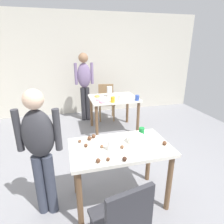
# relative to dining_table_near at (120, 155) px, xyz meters

# --- Properties ---
(ground_plane) EXTENTS (6.40, 6.40, 0.00)m
(ground_plane) POSITION_rel_dining_table_near_xyz_m (-0.01, 0.20, -0.63)
(ground_plane) COLOR gray
(wall_back) EXTENTS (6.40, 0.10, 2.60)m
(wall_back) POSITION_rel_dining_table_near_xyz_m (-0.01, 3.40, 0.67)
(wall_back) COLOR beige
(wall_back) RESTS_ON ground_plane
(dining_table_near) EXTENTS (1.10, 0.65, 0.75)m
(dining_table_near) POSITION_rel_dining_table_near_xyz_m (0.00, 0.00, 0.00)
(dining_table_near) COLOR silver
(dining_table_near) RESTS_ON ground_plane
(dining_table_far) EXTENTS (0.99, 0.80, 0.75)m
(dining_table_far) POSITION_rel_dining_table_near_xyz_m (0.47, 1.99, 0.01)
(dining_table_far) COLOR silver
(dining_table_far) RESTS_ON ground_plane
(chair_near_table) EXTENTS (0.47, 0.47, 0.87)m
(chair_near_table) POSITION_rel_dining_table_near_xyz_m (-0.19, -0.70, -0.13)
(chair_near_table) COLOR #2D2D33
(chair_near_table) RESTS_ON ground_plane
(chair_far_table) EXTENTS (0.46, 0.46, 0.87)m
(chair_far_table) POSITION_rel_dining_table_near_xyz_m (0.48, 2.75, -0.13)
(chair_far_table) COLOR olive
(chair_far_table) RESTS_ON ground_plane
(person_girl_near) EXTENTS (0.45, 0.26, 1.43)m
(person_girl_near) POSITION_rel_dining_table_near_xyz_m (-0.83, 0.06, 0.22)
(person_girl_near) COLOR #383D4C
(person_girl_near) RESTS_ON ground_plane
(person_adult_far) EXTENTS (0.45, 0.22, 1.64)m
(person_adult_far) POSITION_rel_dining_table_near_xyz_m (-0.05, 2.76, 0.36)
(person_adult_far) COLOR #28282D
(person_adult_far) RESTS_ON ground_plane
(mixing_bowl) EXTENTS (0.20, 0.20, 0.08)m
(mixing_bowl) POSITION_rel_dining_table_near_xyz_m (0.20, 0.04, 0.16)
(mixing_bowl) COLOR white
(mixing_bowl) RESTS_ON dining_table_near
(soda_can) EXTENTS (0.07, 0.07, 0.12)m
(soda_can) POSITION_rel_dining_table_near_xyz_m (0.31, 0.14, 0.18)
(soda_can) COLOR #198438
(soda_can) RESTS_ON dining_table_near
(fork_near) EXTENTS (0.17, 0.02, 0.01)m
(fork_near) POSITION_rel_dining_table_near_xyz_m (0.43, 0.07, 0.12)
(fork_near) COLOR silver
(fork_near) RESTS_ON dining_table_near
(cup_near_0) EXTENTS (0.08, 0.08, 0.11)m
(cup_near_0) POSITION_rel_dining_table_near_xyz_m (-0.12, -0.06, 0.18)
(cup_near_0) COLOR white
(cup_near_0) RESTS_ON dining_table_near
(cake_ball_0) EXTENTS (0.05, 0.05, 0.05)m
(cake_ball_0) POSITION_rel_dining_table_near_xyz_m (0.48, -0.11, 0.14)
(cake_ball_0) COLOR brown
(cake_ball_0) RESTS_ON dining_table_near
(cake_ball_1) EXTENTS (0.05, 0.05, 0.05)m
(cake_ball_1) POSITION_rel_dining_table_near_xyz_m (-0.04, -0.28, 0.14)
(cake_ball_1) COLOR #3D2319
(cake_ball_1) RESTS_ON dining_table_near
(cake_ball_2) EXTENTS (0.04, 0.04, 0.04)m
(cake_ball_2) POSITION_rel_dining_table_near_xyz_m (0.00, -0.06, 0.14)
(cake_ball_2) COLOR brown
(cake_ball_2) RESTS_ON dining_table_near
(cake_ball_3) EXTENTS (0.05, 0.05, 0.05)m
(cake_ball_3) POSITION_rel_dining_table_near_xyz_m (-0.31, 0.22, 0.14)
(cake_ball_3) COLOR brown
(cake_ball_3) RESTS_ON dining_table_near
(cake_ball_4) EXTENTS (0.04, 0.04, 0.04)m
(cake_ball_4) POSITION_rel_dining_table_near_xyz_m (-0.42, 0.19, 0.14)
(cake_ball_4) COLOR brown
(cake_ball_4) RESTS_ON dining_table_near
(cake_ball_5) EXTENTS (0.04, 0.04, 0.04)m
(cake_ball_5) POSITION_rel_dining_table_near_xyz_m (-0.20, -0.24, 0.14)
(cake_ball_5) COLOR brown
(cake_ball_5) RESTS_ON dining_table_near
(cake_ball_6) EXTENTS (0.04, 0.04, 0.04)m
(cake_ball_6) POSITION_rel_dining_table_near_xyz_m (-0.37, 0.07, 0.14)
(cake_ball_6) COLOR brown
(cake_ball_6) RESTS_ON dining_table_near
(cake_ball_7) EXTENTS (0.04, 0.04, 0.04)m
(cake_ball_7) POSITION_rel_dining_table_near_xyz_m (-0.21, 0.01, 0.14)
(cake_ball_7) COLOR brown
(cake_ball_7) RESTS_ON dining_table_near
(cake_ball_8) EXTENTS (0.04, 0.04, 0.04)m
(cake_ball_8) POSITION_rel_dining_table_near_xyz_m (-0.29, -0.25, 0.14)
(cake_ball_8) COLOR brown
(cake_ball_8) RESTS_ON dining_table_near
(cake_ball_9) EXTENTS (0.05, 0.05, 0.05)m
(cake_ball_9) POSITION_rel_dining_table_near_xyz_m (-0.25, 0.26, 0.14)
(cake_ball_9) COLOR brown
(cake_ball_9) RESTS_ON dining_table_near
(pitcher_far) EXTENTS (0.11, 0.11, 0.21)m
(pitcher_far) POSITION_rel_dining_table_near_xyz_m (0.40, 2.10, 0.23)
(pitcher_far) COLOR white
(pitcher_far) RESTS_ON dining_table_far
(cup_far_0) EXTENTS (0.08, 0.08, 0.11)m
(cup_far_0) POSITION_rel_dining_table_near_xyz_m (0.86, 1.65, 0.17)
(cup_far_0) COLOR #3351B2
(cup_far_0) RESTS_ON dining_table_far
(cup_far_1) EXTENTS (0.08, 0.08, 0.11)m
(cup_far_1) POSITION_rel_dining_table_near_xyz_m (0.35, 1.65, 0.18)
(cup_far_1) COLOR yellow
(cup_far_1) RESTS_ON dining_table_far
(cup_far_2) EXTENTS (0.08, 0.08, 0.11)m
(cup_far_2) POSITION_rel_dining_table_near_xyz_m (0.53, 1.73, 0.18)
(cup_far_2) COLOR white
(cup_far_2) RESTS_ON dining_table_far
(donut_far_0) EXTENTS (0.12, 0.12, 0.04)m
(donut_far_0) POSITION_rel_dining_table_near_xyz_m (0.13, 2.11, 0.14)
(donut_far_0) COLOR gold
(donut_far_0) RESTS_ON dining_table_far
(donut_far_1) EXTENTS (0.10, 0.10, 0.03)m
(donut_far_1) POSITION_rel_dining_table_near_xyz_m (0.10, 1.86, 0.13)
(donut_far_1) COLOR pink
(donut_far_1) RESTS_ON dining_table_far
(donut_far_2) EXTENTS (0.13, 0.13, 0.04)m
(donut_far_2) POSITION_rel_dining_table_near_xyz_m (0.15, 1.68, 0.14)
(donut_far_2) COLOR pink
(donut_far_2) RESTS_ON dining_table_far
(donut_far_3) EXTENTS (0.12, 0.12, 0.03)m
(donut_far_3) POSITION_rel_dining_table_near_xyz_m (0.63, 1.77, 0.14)
(donut_far_3) COLOR white
(donut_far_3) RESTS_ON dining_table_far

